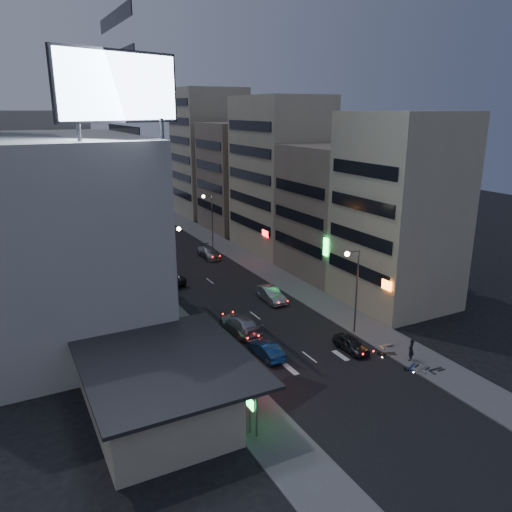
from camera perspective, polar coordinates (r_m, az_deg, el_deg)
ground at (r=40.48m, az=9.35°, el=-13.68°), size 180.00×180.00×0.00m
sidewalk_left at (r=62.54m, az=-13.51°, el=-2.78°), size 4.00×120.00×0.12m
sidewalk_right at (r=67.85m, az=-0.35°, el=-0.79°), size 4.00×120.00×0.12m
food_court at (r=35.62m, az=-11.48°, el=-14.62°), size 11.00×13.00×3.88m
white_building at (r=49.14m, az=-21.43°, el=2.16°), size 14.00×24.00×18.00m
shophouse_near at (r=53.85m, az=16.04°, el=4.92°), size 10.00×11.00×20.00m
shophouse_mid at (r=63.17m, az=9.09°, el=5.13°), size 11.00×12.00×16.00m
shophouse_far at (r=73.14m, az=2.76°, el=9.23°), size 10.00×14.00×22.00m
far_left_a at (r=73.59m, az=-22.71°, el=7.24°), size 11.00×10.00×20.00m
far_left_b at (r=86.74m, az=-23.71°, el=6.67°), size 12.00×10.00×15.00m
far_right_a at (r=86.78m, az=-2.02°, el=9.04°), size 11.00×12.00×18.00m
far_right_b at (r=99.39m, az=-5.34°, el=11.67°), size 12.00×12.00×24.00m
billboard at (r=38.61m, az=-15.40°, el=18.11°), size 9.52×3.75×6.20m
street_lamp_right_near at (r=45.92m, az=11.12°, el=-2.68°), size 1.60×0.44×8.02m
street_lamp_left at (r=54.13m, az=-9.60°, el=0.34°), size 1.60×0.44×8.02m
street_lamp_right_far at (r=74.51m, az=-5.33°, el=4.92°), size 1.60×0.44×8.02m
parked_car_right_near at (r=44.56m, az=10.82°, el=-9.86°), size 1.62×3.80×1.28m
parked_car_right_mid at (r=54.55m, az=1.67°, el=-4.39°), size 1.76×4.75×1.55m
parked_car_left at (r=60.90m, az=-10.03°, el=-2.38°), size 3.15×5.83×1.55m
parked_car_right_far at (r=70.64m, az=-5.40°, el=0.42°), size 2.10×5.16×1.50m
road_car_blue at (r=42.78m, az=1.16°, el=-10.66°), size 1.58×4.18×1.36m
road_car_silver at (r=47.22m, az=-1.78°, el=-7.75°), size 2.53×5.73×1.63m
person at (r=43.86m, az=17.30°, el=-10.18°), size 0.83×0.74×1.90m
scooter_black_a at (r=43.69m, az=20.40°, el=-11.11°), size 0.77×1.99×1.20m
scooter_silver_a at (r=43.49m, az=18.81°, el=-11.16°), size 0.98×1.85×1.08m
scooter_blue at (r=43.62m, az=17.64°, el=-10.94°), size 1.19×1.91×1.11m
scooter_black_b at (r=44.95m, az=15.62°, el=-9.88°), size 1.30×2.00×1.16m
scooter_silver_b at (r=46.36m, az=15.19°, el=-9.02°), size 0.83×1.93×1.14m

